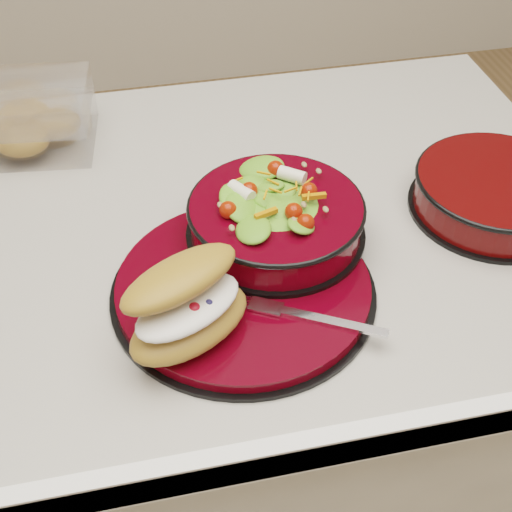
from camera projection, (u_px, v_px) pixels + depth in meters
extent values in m
cube|color=white|center=(178.00, 428.00, 1.27)|extent=(1.16, 0.66, 0.86)
cube|color=#A9A49A|center=(154.00, 239.00, 0.96)|extent=(1.24, 0.74, 0.04)
cube|color=white|center=(193.00, 473.00, 0.71)|extent=(1.24, 0.02, 0.05)
cylinder|color=black|center=(243.00, 292.00, 0.86)|extent=(0.32, 0.32, 0.01)
cylinder|color=#4F020A|center=(243.00, 286.00, 0.85)|extent=(0.30, 0.30, 0.01)
torus|color=black|center=(253.00, 288.00, 0.84)|extent=(0.17, 0.17, 0.01)
cylinder|color=black|center=(276.00, 233.00, 0.91)|extent=(0.23, 0.23, 0.01)
cylinder|color=#4F020A|center=(276.00, 218.00, 0.89)|extent=(0.21, 0.21, 0.04)
torus|color=black|center=(276.00, 207.00, 0.88)|extent=(0.22, 0.22, 0.01)
ellipsoid|color=#548625|center=(276.00, 209.00, 0.88)|extent=(0.18, 0.18, 0.07)
sphere|color=#B91907|center=(313.00, 177.00, 0.86)|extent=(0.02, 0.02, 0.02)
sphere|color=#B91907|center=(287.00, 161.00, 0.88)|extent=(0.02, 0.02, 0.02)
sphere|color=#B91907|center=(252.00, 166.00, 0.88)|extent=(0.02, 0.02, 0.02)
sphere|color=#B91907|center=(240.00, 187.00, 0.84)|extent=(0.02, 0.02, 0.02)
sphere|color=#B91907|center=(266.00, 204.00, 0.82)|extent=(0.02, 0.02, 0.02)
sphere|color=#B91907|center=(303.00, 199.00, 0.83)|extent=(0.02, 0.02, 0.02)
cylinder|color=silver|center=(293.00, 161.00, 0.89)|extent=(0.03, 0.04, 0.02)
cylinder|color=silver|center=(241.00, 177.00, 0.86)|extent=(0.04, 0.03, 0.02)
cube|color=orange|center=(266.00, 198.00, 0.83)|extent=(0.03, 0.03, 0.01)
cube|color=orange|center=(315.00, 181.00, 0.85)|extent=(0.03, 0.02, 0.01)
ellipsoid|color=#A67832|center=(190.00, 323.00, 0.77)|extent=(0.17, 0.15, 0.04)
ellipsoid|color=white|center=(188.00, 307.00, 0.75)|extent=(0.15, 0.12, 0.02)
ellipsoid|color=#A67832|center=(184.00, 277.00, 0.75)|extent=(0.16, 0.14, 0.04)
sphere|color=red|center=(166.00, 306.00, 0.75)|extent=(0.02, 0.02, 0.02)
sphere|color=red|center=(194.00, 309.00, 0.74)|extent=(0.02, 0.02, 0.02)
sphere|color=#191947|center=(179.00, 300.00, 0.75)|extent=(0.01, 0.01, 0.01)
sphere|color=#191947|center=(199.00, 299.00, 0.75)|extent=(0.01, 0.01, 0.01)
sphere|color=#191947|center=(188.00, 306.00, 0.75)|extent=(0.01, 0.01, 0.01)
sphere|color=#191947|center=(209.00, 304.00, 0.75)|extent=(0.01, 0.01, 0.01)
sphere|color=#191947|center=(171.00, 311.00, 0.74)|extent=(0.01, 0.01, 0.01)
cube|color=silver|center=(332.00, 322.00, 0.80)|extent=(0.12, 0.07, 0.00)
cube|color=silver|center=(266.00, 306.00, 0.81)|extent=(0.04, 0.04, 0.00)
cube|color=white|center=(24.00, 130.00, 1.08)|extent=(0.22, 0.17, 0.05)
cube|color=white|center=(17.00, 102.00, 1.05)|extent=(0.22, 0.17, 0.04)
ellipsoid|color=#A67832|center=(55.00, 124.00, 1.08)|extent=(0.08, 0.07, 0.04)
ellipsoid|color=#A67832|center=(24.00, 114.00, 1.10)|extent=(0.08, 0.07, 0.04)
ellipsoid|color=#A67832|center=(23.00, 141.00, 1.05)|extent=(0.08, 0.07, 0.04)
cylinder|color=black|center=(491.00, 207.00, 0.98)|extent=(0.23, 0.23, 0.01)
cylinder|color=#4B0505|center=(496.00, 192.00, 0.96)|extent=(0.21, 0.21, 0.05)
torus|color=black|center=(499.00, 180.00, 0.95)|extent=(0.22, 0.22, 0.01)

